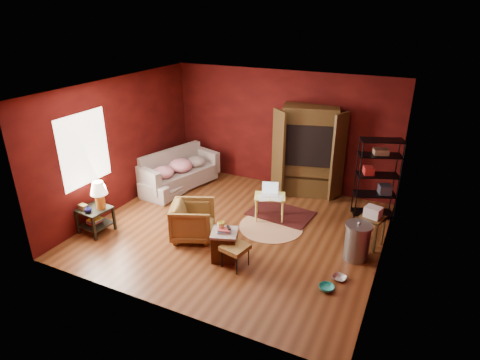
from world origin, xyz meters
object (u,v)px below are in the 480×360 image
object	(u,v)px
side_table	(97,202)
wire_shelving	(378,176)
laptop_desk	(270,198)
hamper	(225,245)
armchair	(193,219)
sofa	(178,172)
tv_armoire	(308,150)

from	to	relation	value
side_table	wire_shelving	distance (m)	5.62
side_table	laptop_desk	world-z (taller)	side_table
hamper	laptop_desk	distance (m)	1.71
armchair	wire_shelving	size ratio (longest dim) A/B	0.46
hamper	wire_shelving	size ratio (longest dim) A/B	0.36
sofa	side_table	size ratio (longest dim) A/B	1.90
side_table	laptop_desk	xyz separation A→B (m)	(2.82, 1.93, -0.16)
armchair	sofa	bearing A→B (deg)	17.33
armchair	tv_armoire	distance (m)	3.25
side_table	hamper	size ratio (longest dim) A/B	1.71
armchair	hamper	distance (m)	0.96
armchair	side_table	world-z (taller)	side_table
hamper	laptop_desk	world-z (taller)	laptop_desk
sofa	wire_shelving	bearing A→B (deg)	-78.53
side_table	laptop_desk	distance (m)	3.42
laptop_desk	tv_armoire	xyz separation A→B (m)	(0.31, 1.55, 0.62)
wire_shelving	sofa	bearing A→B (deg)	165.26
laptop_desk	wire_shelving	size ratio (longest dim) A/B	0.45
hamper	tv_armoire	world-z (taller)	tv_armoire
sofa	laptop_desk	distance (m)	2.66
armchair	hamper	bearing A→B (deg)	-136.27
armchair	wire_shelving	distance (m)	3.84
tv_armoire	laptop_desk	bearing A→B (deg)	-116.16
sofa	armchair	size ratio (longest dim) A/B	2.57
sofa	wire_shelving	xyz separation A→B (m)	(4.55, 0.53, 0.54)
armchair	wire_shelving	world-z (taller)	wire_shelving
side_table	tv_armoire	world-z (taller)	tv_armoire
hamper	tv_armoire	bearing A→B (deg)	81.55
laptop_desk	tv_armoire	distance (m)	1.70
sofa	hamper	world-z (taller)	sofa
side_table	hamper	distance (m)	2.69
hamper	wire_shelving	bearing A→B (deg)	52.26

